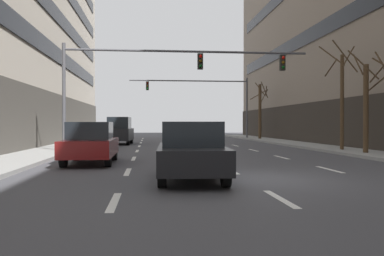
# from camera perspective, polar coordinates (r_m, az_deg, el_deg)

# --- Properties ---
(ground_plane) EXTENTS (120.00, 120.00, 0.00)m
(ground_plane) POSITION_cam_1_polar(r_m,az_deg,el_deg) (11.46, 7.44, -7.01)
(ground_plane) COLOR #424247
(lane_stripe_l1_s3) EXTENTS (0.16, 2.00, 0.01)m
(lane_stripe_l1_s3) POSITION_cam_1_polar(r_m,az_deg,el_deg) (8.22, -10.73, -10.00)
(lane_stripe_l1_s3) COLOR silver
(lane_stripe_l1_s3) RESTS_ON ground
(lane_stripe_l1_s4) EXTENTS (0.16, 2.00, 0.01)m
(lane_stripe_l1_s4) POSITION_cam_1_polar(r_m,az_deg,el_deg) (13.16, -8.89, -6.01)
(lane_stripe_l1_s4) COLOR silver
(lane_stripe_l1_s4) RESTS_ON ground
(lane_stripe_l1_s5) EXTENTS (0.16, 2.00, 0.01)m
(lane_stripe_l1_s5) POSITION_cam_1_polar(r_m,az_deg,el_deg) (18.13, -8.07, -4.20)
(lane_stripe_l1_s5) COLOR silver
(lane_stripe_l1_s5) RESTS_ON ground
(lane_stripe_l1_s6) EXTENTS (0.16, 2.00, 0.01)m
(lane_stripe_l1_s6) POSITION_cam_1_polar(r_m,az_deg,el_deg) (23.12, -7.61, -3.17)
(lane_stripe_l1_s6) COLOR silver
(lane_stripe_l1_s6) RESTS_ON ground
(lane_stripe_l1_s7) EXTENTS (0.16, 2.00, 0.01)m
(lane_stripe_l1_s7) POSITION_cam_1_polar(r_m,az_deg,el_deg) (28.11, -7.30, -2.50)
(lane_stripe_l1_s7) COLOR silver
(lane_stripe_l1_s7) RESTS_ON ground
(lane_stripe_l1_s8) EXTENTS (0.16, 2.00, 0.01)m
(lane_stripe_l1_s8) POSITION_cam_1_polar(r_m,az_deg,el_deg) (33.10, -7.10, -2.04)
(lane_stripe_l1_s8) COLOR silver
(lane_stripe_l1_s8) RESTS_ON ground
(lane_stripe_l1_s9) EXTENTS (0.16, 2.00, 0.01)m
(lane_stripe_l1_s9) POSITION_cam_1_polar(r_m,az_deg,el_deg) (38.09, -6.94, -1.70)
(lane_stripe_l1_s9) COLOR silver
(lane_stripe_l1_s9) RESTS_ON ground
(lane_stripe_l1_s10) EXTENTS (0.16, 2.00, 0.01)m
(lane_stripe_l1_s10) POSITION_cam_1_polar(r_m,az_deg,el_deg) (43.09, -6.82, -1.43)
(lane_stripe_l1_s10) COLOR silver
(lane_stripe_l1_s10) RESTS_ON ground
(lane_stripe_l2_s3) EXTENTS (0.16, 2.00, 0.01)m
(lane_stripe_l2_s3) POSITION_cam_1_polar(r_m,az_deg,el_deg) (8.61, 12.12, -9.53)
(lane_stripe_l2_s3) COLOR silver
(lane_stripe_l2_s3) RESTS_ON ground
(lane_stripe_l2_s4) EXTENTS (0.16, 2.00, 0.01)m
(lane_stripe_l2_s4) POSITION_cam_1_polar(r_m,az_deg,el_deg) (13.40, 5.45, -5.89)
(lane_stripe_l2_s4) COLOR silver
(lane_stripe_l2_s4) RESTS_ON ground
(lane_stripe_l2_s5) EXTENTS (0.16, 2.00, 0.01)m
(lane_stripe_l2_s5) POSITION_cam_1_polar(r_m,az_deg,el_deg) (18.31, 2.36, -4.15)
(lane_stripe_l2_s5) COLOR silver
(lane_stripe_l2_s5) RESTS_ON ground
(lane_stripe_l2_s6) EXTENTS (0.16, 2.00, 0.01)m
(lane_stripe_l2_s6) POSITION_cam_1_polar(r_m,az_deg,el_deg) (23.25, 0.58, -3.14)
(lane_stripe_l2_s6) COLOR silver
(lane_stripe_l2_s6) RESTS_ON ground
(lane_stripe_l2_s7) EXTENTS (0.16, 2.00, 0.01)m
(lane_stripe_l2_s7) POSITION_cam_1_polar(r_m,az_deg,el_deg) (28.22, -0.57, -2.49)
(lane_stripe_l2_s7) COLOR silver
(lane_stripe_l2_s7) RESTS_ON ground
(lane_stripe_l2_s8) EXTENTS (0.16, 2.00, 0.01)m
(lane_stripe_l2_s8) POSITION_cam_1_polar(r_m,az_deg,el_deg) (33.20, -1.37, -2.03)
(lane_stripe_l2_s8) COLOR silver
(lane_stripe_l2_s8) RESTS_ON ground
(lane_stripe_l2_s9) EXTENTS (0.16, 2.00, 0.01)m
(lane_stripe_l2_s9) POSITION_cam_1_polar(r_m,az_deg,el_deg) (38.18, -1.97, -1.69)
(lane_stripe_l2_s9) COLOR silver
(lane_stripe_l2_s9) RESTS_ON ground
(lane_stripe_l2_s10) EXTENTS (0.16, 2.00, 0.01)m
(lane_stripe_l2_s10) POSITION_cam_1_polar(r_m,az_deg,el_deg) (43.16, -2.42, -1.42)
(lane_stripe_l2_s10) COLOR silver
(lane_stripe_l2_s10) RESTS_ON ground
(lane_stripe_l3_s4) EXTENTS (0.16, 2.00, 0.01)m
(lane_stripe_l3_s4) POSITION_cam_1_polar(r_m,az_deg,el_deg) (14.42, 18.51, -5.46)
(lane_stripe_l3_s4) COLOR silver
(lane_stripe_l3_s4) RESTS_ON ground
(lane_stripe_l3_s5) EXTENTS (0.16, 2.00, 0.01)m
(lane_stripe_l3_s5) POSITION_cam_1_polar(r_m,az_deg,el_deg) (19.07, 12.27, -3.97)
(lane_stripe_l3_s5) COLOR silver
(lane_stripe_l3_s5) RESTS_ON ground
(lane_stripe_l3_s6) EXTENTS (0.16, 2.00, 0.01)m
(lane_stripe_l3_s6) POSITION_cam_1_polar(r_m,az_deg,el_deg) (23.86, 8.52, -3.05)
(lane_stripe_l3_s6) COLOR silver
(lane_stripe_l3_s6) RESTS_ON ground
(lane_stripe_l3_s7) EXTENTS (0.16, 2.00, 0.01)m
(lane_stripe_l3_s7) POSITION_cam_1_polar(r_m,az_deg,el_deg) (28.72, 6.03, -2.44)
(lane_stripe_l3_s7) COLOR silver
(lane_stripe_l3_s7) RESTS_ON ground
(lane_stripe_l3_s8) EXTENTS (0.16, 2.00, 0.01)m
(lane_stripe_l3_s8) POSITION_cam_1_polar(r_m,az_deg,el_deg) (33.62, 4.26, -1.99)
(lane_stripe_l3_s8) COLOR silver
(lane_stripe_l3_s8) RESTS_ON ground
(lane_stripe_l3_s9) EXTENTS (0.16, 2.00, 0.01)m
(lane_stripe_l3_s9) POSITION_cam_1_polar(r_m,az_deg,el_deg) (38.55, 2.95, -1.66)
(lane_stripe_l3_s9) COLOR silver
(lane_stripe_l3_s9) RESTS_ON ground
(lane_stripe_l3_s10) EXTENTS (0.16, 2.00, 0.01)m
(lane_stripe_l3_s10) POSITION_cam_1_polar(r_m,az_deg,el_deg) (43.49, 1.93, -1.41)
(lane_stripe_l3_s10) COLOR silver
(lane_stripe_l3_s10) RESTS_ON ground
(car_driving_0) EXTENTS (1.94, 4.23, 2.01)m
(car_driving_0) POSITION_cam_1_polar(r_m,az_deg,el_deg) (30.89, -9.99, -0.38)
(car_driving_0) COLOR black
(car_driving_0) RESTS_ON ground
(car_driving_1) EXTENTS (1.77, 4.22, 1.58)m
(car_driving_1) POSITION_cam_1_polar(r_m,az_deg,el_deg) (16.05, -13.82, -2.06)
(car_driving_1) COLOR black
(car_driving_1) RESTS_ON ground
(car_driving_2) EXTENTS (1.94, 4.26, 1.57)m
(car_driving_2) POSITION_cam_1_polar(r_m,az_deg,el_deg) (11.02, -0.10, -3.28)
(car_driving_2) COLOR black
(car_driving_2) RESTS_ON ground
(traffic_signal_0) EXTENTS (12.99, 0.35, 5.54)m
(traffic_signal_0) POSITION_cam_1_polar(r_m,az_deg,el_deg) (22.00, -4.37, 7.99)
(traffic_signal_0) COLOR #4C4C51
(traffic_signal_0) RESTS_ON sidewalk_left
(traffic_signal_1) EXTENTS (11.66, 0.35, 5.95)m
(traffic_signal_1) POSITION_cam_1_polar(r_m,az_deg,el_deg) (40.64, 2.28, 4.75)
(traffic_signal_1) COLOR #4C4C51
(traffic_signal_1) RESTS_ON sidewalk_right
(street_tree_0) EXTENTS (1.56, 1.58, 5.27)m
(street_tree_0) POSITION_cam_1_polar(r_m,az_deg,el_deg) (39.03, 9.41, 2.50)
(street_tree_0) COLOR #4C3823
(street_tree_0) RESTS_ON sidewalk_right
(street_tree_2) EXTENTS (1.92, 1.90, 4.86)m
(street_tree_2) POSITION_cam_1_polar(r_m,az_deg,el_deg) (21.34, 22.97, 3.03)
(street_tree_2) COLOR #4C3823
(street_tree_2) RESTS_ON sidewalk_right
(street_tree_3) EXTENTS (1.76, 2.07, 5.77)m
(street_tree_3) POSITION_cam_1_polar(r_m,az_deg,el_deg) (23.51, 19.98, 4.21)
(street_tree_3) COLOR #4C3823
(street_tree_3) RESTS_ON sidewalk_right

